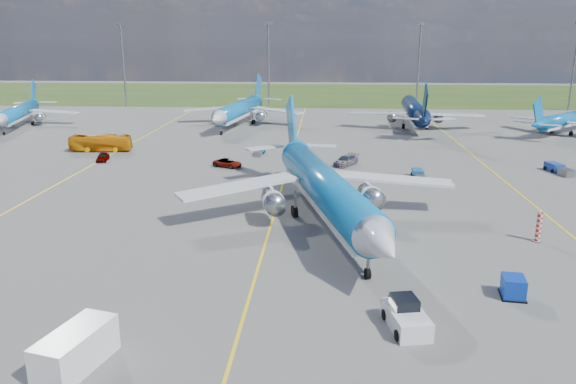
# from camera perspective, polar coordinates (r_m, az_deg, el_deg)

# --- Properties ---
(ground) EXTENTS (400.00, 400.00, 0.00)m
(ground) POSITION_cam_1_polar(r_m,az_deg,el_deg) (48.33, -3.04, -7.63)
(ground) COLOR #595956
(ground) RESTS_ON ground
(grass_strip) EXTENTS (400.00, 80.00, 0.01)m
(grass_strip) POSITION_cam_1_polar(r_m,az_deg,el_deg) (195.11, 2.20, 9.94)
(grass_strip) COLOR #2D4719
(grass_strip) RESTS_ON ground
(taxiway_lines) EXTENTS (60.25, 160.00, 0.02)m
(taxiway_lines) POSITION_cam_1_polar(r_m,az_deg,el_deg) (74.46, -0.41, 0.76)
(taxiway_lines) COLOR yellow
(taxiway_lines) RESTS_ON ground
(floodlight_masts) EXTENTS (202.20, 0.50, 22.70)m
(floodlight_masts) POSITION_cam_1_polar(r_m,az_deg,el_deg) (154.31, 5.62, 13.08)
(floodlight_masts) COLOR slate
(floodlight_masts) RESTS_ON ground
(warning_post) EXTENTS (0.50, 0.50, 3.00)m
(warning_post) POSITION_cam_1_polar(r_m,az_deg,el_deg) (58.68, 24.11, -3.22)
(warning_post) COLOR red
(warning_post) RESTS_ON ground
(bg_jet_nw) EXTENTS (33.16, 39.04, 8.86)m
(bg_jet_nw) POSITION_cam_1_polar(r_m,az_deg,el_deg) (136.26, -25.57, 6.01)
(bg_jet_nw) COLOR #0C67AE
(bg_jet_nw) RESTS_ON ground
(bg_jet_nnw) EXTENTS (34.27, 42.00, 10.02)m
(bg_jet_nnw) POSITION_cam_1_polar(r_m,az_deg,el_deg) (125.15, -4.92, 6.75)
(bg_jet_nnw) COLOR #0C67AE
(bg_jet_nnw) RESTS_ON ground
(bg_jet_n) EXTENTS (31.92, 40.80, 10.30)m
(bg_jet_n) POSITION_cam_1_polar(r_m,az_deg,el_deg) (125.82, 12.65, 6.48)
(bg_jet_n) COLOR #071B40
(bg_jet_n) RESTS_ON ground
(bg_jet_ne) EXTENTS (38.50, 38.58, 8.10)m
(bg_jet_ne) POSITION_cam_1_polar(r_m,az_deg,el_deg) (127.91, 26.34, 5.39)
(bg_jet_ne) COLOR #0C67AE
(bg_jet_ne) RESTS_ON ground
(main_airliner) EXTENTS (42.26, 49.62, 11.23)m
(main_airliner) POSITION_cam_1_polar(r_m,az_deg,el_deg) (59.33, 3.72, -3.17)
(main_airliner) COLOR #0C67AE
(main_airliner) RESTS_ON ground
(pushback_tug) EXTENTS (3.02, 6.12, 2.03)m
(pushback_tug) POSITION_cam_1_polar(r_m,az_deg,el_deg) (39.43, 11.90, -12.28)
(pushback_tug) COLOR silver
(pushback_tug) RESTS_ON ground
(uld_container) EXTENTS (1.85, 2.19, 1.59)m
(uld_container) POSITION_cam_1_polar(r_m,az_deg,el_deg) (46.06, 21.91, -8.94)
(uld_container) COLOR #0B32A6
(uld_container) RESTS_ON ground
(service_van) EXTENTS (3.61, 5.76, 2.35)m
(service_van) POSITION_cam_1_polar(r_m,az_deg,el_deg) (36.61, -20.75, -14.71)
(service_van) COLOR white
(service_van) RESTS_ON ground
(apron_bus) EXTENTS (10.49, 3.25, 2.88)m
(apron_bus) POSITION_cam_1_polar(r_m,az_deg,el_deg) (101.30, -18.51, 4.75)
(apron_bus) COLOR orange
(apron_bus) RESTS_ON ground
(service_car_a) EXTENTS (2.12, 3.99, 1.29)m
(service_car_a) POSITION_cam_1_polar(r_m,az_deg,el_deg) (93.24, -18.31, 3.40)
(service_car_a) COLOR #999999
(service_car_a) RESTS_ON ground
(service_car_b) EXTENTS (4.96, 3.71, 1.25)m
(service_car_b) POSITION_cam_1_polar(r_m,az_deg,el_deg) (84.85, -6.15, 2.94)
(service_car_b) COLOR #999999
(service_car_b) RESTS_ON ground
(service_car_c) EXTENTS (4.50, 5.49, 1.50)m
(service_car_c) POSITION_cam_1_polar(r_m,az_deg,el_deg) (86.04, 5.89, 3.21)
(service_car_c) COLOR #999999
(service_car_c) RESTS_ON ground
(baggage_tug_w) EXTENTS (1.49, 5.00, 1.12)m
(baggage_tug_w) POSITION_cam_1_polar(r_m,az_deg,el_deg) (79.43, 13.12, 1.68)
(baggage_tug_w) COLOR #17518B
(baggage_tug_w) RESTS_ON ground
(baggage_tug_c) EXTENTS (1.33, 4.35, 0.97)m
(baggage_tug_c) POSITION_cam_1_polar(r_m,az_deg,el_deg) (93.69, -2.91, 4.10)
(baggage_tug_c) COLOR #195E97
(baggage_tug_c) RESTS_ON ground
(baggage_tug_e) EXTENTS (2.54, 5.63, 1.22)m
(baggage_tug_e) POSITION_cam_1_polar(r_m,az_deg,el_deg) (89.67, 25.76, 2.12)
(baggage_tug_e) COLOR #183E95
(baggage_tug_e) RESTS_ON ground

